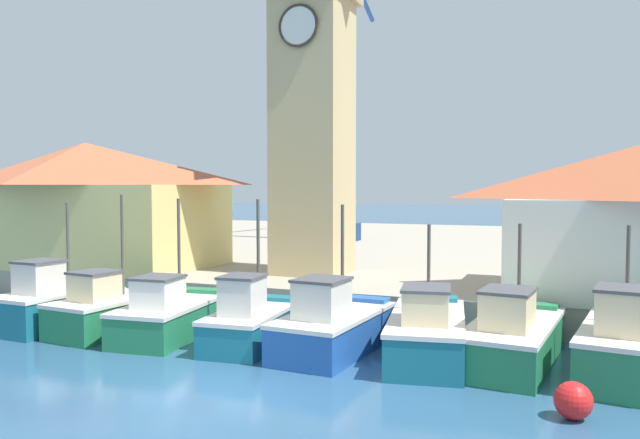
% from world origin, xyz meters
% --- Properties ---
extents(ground_plane, '(300.00, 300.00, 0.00)m').
position_xyz_m(ground_plane, '(0.00, 0.00, 0.00)').
color(ground_plane, '#2D567A').
extents(quay_wharf, '(120.00, 40.00, 1.07)m').
position_xyz_m(quay_wharf, '(0.00, 28.43, 0.54)').
color(quay_wharf, '#A89E89').
rests_on(quay_wharf, ground).
extents(fishing_boat_far_left, '(2.16, 4.29, 4.21)m').
position_xyz_m(fishing_boat_far_left, '(-8.44, 4.37, 0.81)').
color(fishing_boat_far_left, '#196B7F').
rests_on(fishing_boat_far_left, ground).
extents(fishing_boat_left_outer, '(2.39, 4.32, 4.49)m').
position_xyz_m(fishing_boat_left_outer, '(-6.23, 4.48, 0.73)').
color(fishing_boat_left_outer, '#237A4C').
rests_on(fishing_boat_left_outer, ground).
extents(fishing_boat_left_inner, '(2.50, 4.69, 4.38)m').
position_xyz_m(fishing_boat_left_inner, '(-4.03, 4.62, 0.70)').
color(fishing_boat_left_inner, '#237A4C').
rests_on(fishing_boat_left_inner, ground).
extents(fishing_boat_mid_left, '(2.11, 4.19, 4.38)m').
position_xyz_m(fishing_boat_mid_left, '(-1.14, 4.61, 0.73)').
color(fishing_boat_mid_left, '#196B7F').
rests_on(fishing_boat_mid_left, ground).
extents(fishing_boat_center, '(2.48, 4.86, 4.24)m').
position_xyz_m(fishing_boat_center, '(1.39, 4.83, 0.75)').
color(fishing_boat_center, '#2356A8').
rests_on(fishing_boat_center, ground).
extents(fishing_boat_mid_right, '(2.82, 5.41, 3.69)m').
position_xyz_m(fishing_boat_mid_right, '(4.05, 5.17, 0.75)').
color(fishing_boat_mid_right, '#196B7F').
rests_on(fishing_boat_mid_right, ground).
extents(fishing_boat_right_inner, '(2.59, 5.35, 3.74)m').
position_xyz_m(fishing_boat_right_inner, '(6.32, 5.45, 0.73)').
color(fishing_boat_right_inner, '#237A4C').
rests_on(fishing_boat_right_inner, ground).
extents(fishing_boat_right_outer, '(2.59, 4.88, 3.78)m').
position_xyz_m(fishing_boat_right_outer, '(8.98, 5.15, 0.82)').
color(fishing_boat_right_outer, '#237A4C').
rests_on(fishing_boat_right_outer, ground).
extents(clock_tower, '(3.38, 3.38, 16.23)m').
position_xyz_m(clock_tower, '(-2.42, 12.67, 8.84)').
color(clock_tower, tan).
rests_on(clock_tower, quay_wharf).
extents(warehouse_left, '(12.60, 6.72, 5.76)m').
position_xyz_m(warehouse_left, '(-13.58, 11.58, 4.02)').
color(warehouse_left, '#E5D17A').
rests_on(warehouse_left, quay_wharf).
extents(port_crane_near, '(2.00, 9.90, 19.58)m').
position_xyz_m(port_crane_near, '(-6.52, 28.36, 8.91)').
color(port_crane_near, navy).
rests_on(port_crane_near, quay_wharf).
extents(mooring_buoy, '(0.78, 0.78, 0.78)m').
position_xyz_m(mooring_buoy, '(7.78, 1.73, 0.39)').
color(mooring_buoy, red).
rests_on(mooring_buoy, ground).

